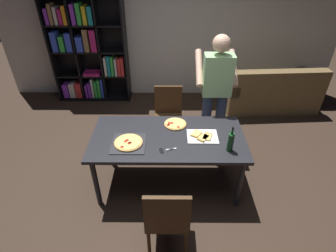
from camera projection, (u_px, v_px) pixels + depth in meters
name	position (u px, v px, depth m)	size (l,w,h in m)	color
ground_plane	(168.00, 181.00, 3.59)	(12.00, 12.00, 0.00)	#38281E
back_wall	(169.00, 24.00, 4.94)	(6.40, 0.10, 2.80)	silver
dining_table	(168.00, 141.00, 3.21)	(1.82, 0.90, 0.75)	#232328
chair_near_camera	(167.00, 216.00, 2.53)	(0.42, 0.42, 0.90)	#472D19
chair_far_side	(168.00, 112.00, 4.07)	(0.42, 0.42, 0.90)	#472D19
couch	(269.00, 93.00, 5.05)	(1.75, 0.96, 0.85)	brown
bookshelf	(87.00, 52.00, 5.01)	(1.40, 0.35, 1.95)	black
person_serving_pizza	(216.00, 90.00, 3.61)	(0.55, 0.54, 1.75)	#38476B
pepperoni_pizza_on_tray	(128.00, 143.00, 3.05)	(0.39, 0.39, 0.04)	#2D2D33
pizza_slices_on_towel	(202.00, 136.00, 3.15)	(0.36, 0.28, 0.03)	white
wine_bottle	(231.00, 142.00, 2.89)	(0.07, 0.07, 0.32)	#194723
kitchen_scissors	(165.00, 150.00, 2.95)	(0.20, 0.10, 0.01)	silver
second_pizza_plain	(175.00, 124.00, 3.37)	(0.28, 0.28, 0.03)	tan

